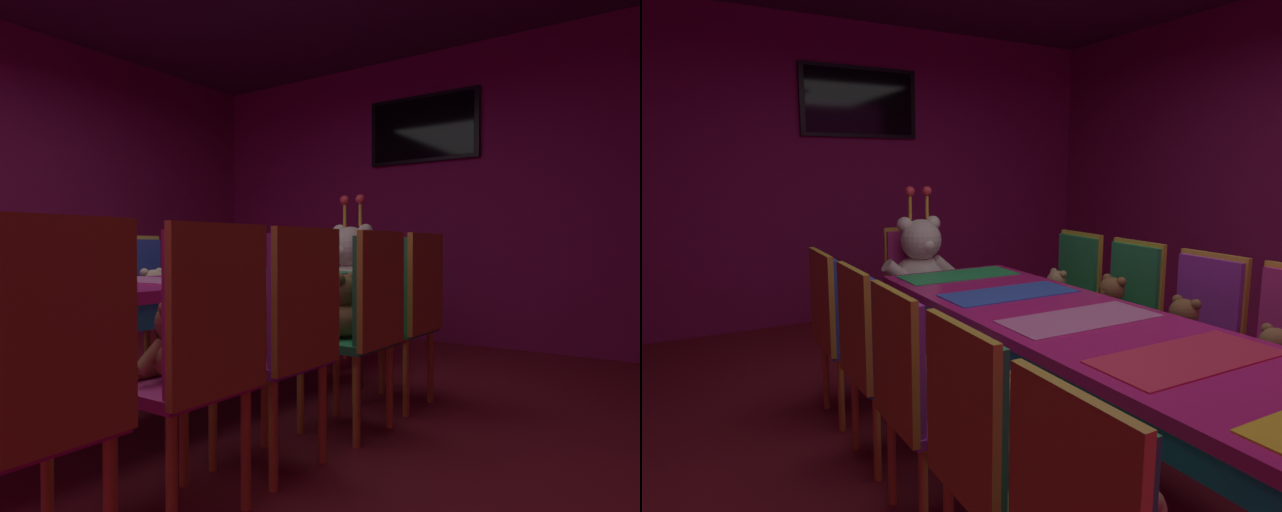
# 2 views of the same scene
# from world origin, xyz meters

# --- Properties ---
(ground_plane) EXTENTS (7.90, 7.90, 0.00)m
(ground_plane) POSITION_xyz_m (0.00, 0.00, 0.00)
(ground_plane) COLOR maroon
(wall_back) EXTENTS (5.20, 0.12, 2.80)m
(wall_back) POSITION_xyz_m (0.00, 3.20, 1.40)
(wall_back) COLOR #8C1959
(wall_back) RESTS_ON ground_plane
(banquet_table) EXTENTS (0.90, 2.78, 0.75)m
(banquet_table) POSITION_xyz_m (0.00, 0.00, 0.66)
(banquet_table) COLOR #C61E72
(banquet_table) RESTS_ON ground_plane
(chair_left_1) EXTENTS (0.42, 0.41, 0.98)m
(chair_left_1) POSITION_xyz_m (-0.85, -0.52, 0.60)
(chair_left_1) COLOR #268C4C
(chair_left_1) RESTS_ON ground_plane
(teddy_left_1) EXTENTS (0.27, 0.35, 0.33)m
(teddy_left_1) POSITION_xyz_m (-0.70, -0.52, 0.60)
(teddy_left_1) COLOR #9E7247
(teddy_left_1) RESTS_ON chair_left_1
(chair_left_2) EXTENTS (0.42, 0.41, 0.98)m
(chair_left_2) POSITION_xyz_m (-0.85, -0.00, 0.60)
(chair_left_2) COLOR purple
(chair_left_2) RESTS_ON ground_plane
(teddy_left_2) EXTENTS (0.24, 0.31, 0.29)m
(teddy_left_2) POSITION_xyz_m (-0.71, -0.00, 0.58)
(teddy_left_2) COLOR olive
(teddy_left_2) RESTS_ON chair_left_2
(chair_left_3) EXTENTS (0.42, 0.41, 0.98)m
(chair_left_3) POSITION_xyz_m (-0.85, 0.51, 0.60)
(chair_left_3) COLOR #2D47B2
(chair_left_3) RESTS_ON ground_plane
(teddy_left_3) EXTENTS (0.26, 0.33, 0.31)m
(teddy_left_3) POSITION_xyz_m (-0.70, 0.51, 0.59)
(teddy_left_3) COLOR beige
(teddy_left_3) RESTS_ON chair_left_3
(chair_left_4) EXTENTS (0.42, 0.41, 0.98)m
(chair_left_4) POSITION_xyz_m (-0.86, 1.06, 0.60)
(chair_left_4) COLOR #2D47B2
(chair_left_4) RESTS_ON ground_plane
(teddy_left_4) EXTENTS (0.27, 0.35, 0.33)m
(teddy_left_4) POSITION_xyz_m (-0.71, 1.06, 0.60)
(teddy_left_4) COLOR tan
(teddy_left_4) RESTS_ON chair_left_4
(teddy_right_1) EXTENTS (0.22, 0.29, 0.27)m
(teddy_right_1) POSITION_xyz_m (0.71, -0.50, 0.58)
(teddy_right_1) COLOR olive
(teddy_right_1) RESTS_ON chair_right_1
(chair_right_2) EXTENTS (0.42, 0.41, 0.98)m
(chair_right_2) POSITION_xyz_m (0.84, -0.02, 0.60)
(chair_right_2) COLOR purple
(chair_right_2) RESTS_ON ground_plane
(teddy_right_2) EXTENTS (0.25, 0.32, 0.31)m
(teddy_right_2) POSITION_xyz_m (0.70, -0.02, 0.59)
(teddy_right_2) COLOR brown
(teddy_right_2) RESTS_ON chair_right_2
(chair_right_3) EXTENTS (0.42, 0.41, 0.98)m
(chair_right_3) POSITION_xyz_m (0.87, 0.54, 0.60)
(chair_right_3) COLOR #268C4C
(chair_right_3) RESTS_ON ground_plane
(teddy_right_3) EXTENTS (0.26, 0.34, 0.32)m
(teddy_right_3) POSITION_xyz_m (0.72, 0.54, 0.60)
(teddy_right_3) COLOR brown
(teddy_right_3) RESTS_ON chair_right_3
(chair_right_4) EXTENTS (0.42, 0.41, 0.98)m
(chair_right_4) POSITION_xyz_m (0.86, 1.06, 0.60)
(chair_right_4) COLOR #268C4C
(chair_right_4) RESTS_ON ground_plane
(teddy_right_4) EXTENTS (0.23, 0.29, 0.27)m
(teddy_right_4) POSITION_xyz_m (0.72, 1.06, 0.58)
(teddy_right_4) COLOR tan
(teddy_right_4) RESTS_ON chair_right_4
(throne_chair) EXTENTS (0.41, 0.42, 0.98)m
(throne_chair) POSITION_xyz_m (0.00, 1.94, 0.60)
(throne_chair) COLOR #CC338C
(throne_chair) RESTS_ON ground_plane
(king_teddy_bear) EXTENTS (0.66, 0.51, 0.85)m
(king_teddy_bear) POSITION_xyz_m (0.00, 1.77, 0.73)
(king_teddy_bear) COLOR silver
(king_teddy_bear) RESTS_ON throne_chair
(wall_tv) EXTENTS (1.11, 0.06, 0.64)m
(wall_tv) POSITION_xyz_m (0.00, 3.11, 2.05)
(wall_tv) COLOR black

